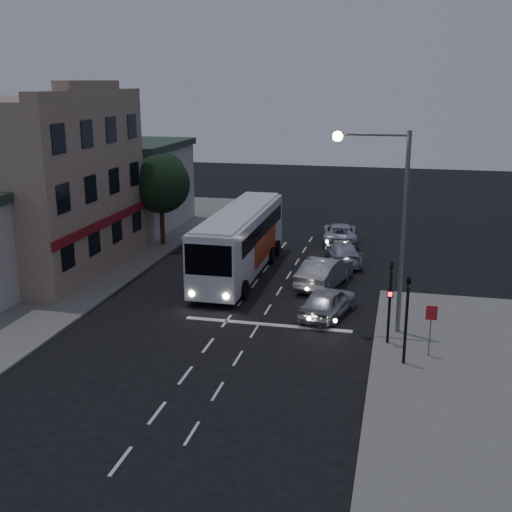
% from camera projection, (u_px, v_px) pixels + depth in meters
% --- Properties ---
extents(ground, '(120.00, 120.00, 0.00)m').
position_uv_depth(ground, '(215.00, 337.00, 28.82)').
color(ground, black).
extents(sidewalk_far, '(12.00, 50.00, 0.12)m').
position_uv_depth(sidewalk_far, '(48.00, 268.00, 39.13)').
color(sidewalk_far, slate).
rests_on(sidewalk_far, ground).
extents(road_markings, '(8.00, 30.55, 0.01)m').
position_uv_depth(road_markings, '(259.00, 314.00, 31.65)').
color(road_markings, silver).
rests_on(road_markings, ground).
extents(tour_bus, '(3.00, 12.68, 3.88)m').
position_uv_depth(tour_bus, '(240.00, 240.00, 37.59)').
color(tour_bus, silver).
rests_on(tour_bus, ground).
extents(car_suv, '(2.74, 4.63, 1.48)m').
position_uv_depth(car_suv, '(328.00, 301.00, 31.19)').
color(car_suv, '#ADADB6').
rests_on(car_suv, ground).
extents(car_sedan_a, '(2.85, 5.30, 1.66)m').
position_uv_depth(car_sedan_a, '(325.00, 272.00, 35.65)').
color(car_sedan_a, '#A6A7AA').
rests_on(car_sedan_a, ground).
extents(car_sedan_b, '(3.02, 5.01, 1.36)m').
position_uv_depth(car_sedan_b, '(342.00, 253.00, 40.15)').
color(car_sedan_b, '#B3B3C0').
rests_on(car_sedan_b, ground).
extents(car_sedan_c, '(2.86, 5.27, 1.40)m').
position_uv_depth(car_sedan_c, '(340.00, 233.00, 45.20)').
color(car_sedan_c, '#B1B9C8').
rests_on(car_sedan_c, ground).
extents(traffic_signal_main, '(0.25, 0.35, 4.10)m').
position_uv_depth(traffic_signal_main, '(390.00, 293.00, 27.26)').
color(traffic_signal_main, black).
rests_on(traffic_signal_main, sidewalk_near).
extents(traffic_signal_side, '(0.18, 0.15, 4.10)m').
position_uv_depth(traffic_signal_side, '(407.00, 309.00, 25.25)').
color(traffic_signal_side, black).
rests_on(traffic_signal_side, sidewalk_near).
extents(regulatory_sign, '(0.45, 0.12, 2.20)m').
position_uv_depth(regulatory_sign, '(431.00, 322.00, 26.16)').
color(regulatory_sign, slate).
rests_on(regulatory_sign, sidewalk_near).
extents(streetlight, '(3.32, 0.44, 9.00)m').
position_uv_depth(streetlight, '(389.00, 209.00, 27.77)').
color(streetlight, slate).
rests_on(streetlight, sidewalk_near).
extents(main_building, '(10.12, 12.00, 11.00)m').
position_uv_depth(main_building, '(26.00, 184.00, 37.98)').
color(main_building, '#90775D').
rests_on(main_building, sidewalk_far).
extents(low_building_north, '(9.40, 9.40, 6.50)m').
position_uv_depth(low_building_north, '(120.00, 183.00, 49.63)').
color(low_building_north, beige).
rests_on(low_building_north, sidewalk_far).
extents(street_tree, '(4.00, 4.00, 6.20)m').
position_uv_depth(street_tree, '(161.00, 181.00, 43.51)').
color(street_tree, black).
rests_on(street_tree, sidewalk_far).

